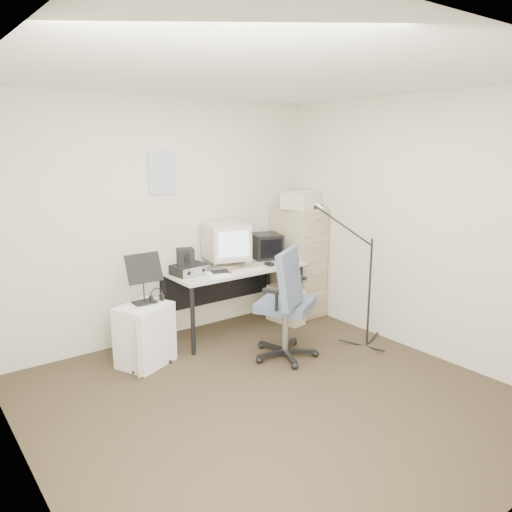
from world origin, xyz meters
TOP-DOWN VIEW (x-y plane):
  - floor at (0.00, 0.00)m, footprint 3.60×3.60m
  - ceiling at (0.00, 0.00)m, footprint 3.60×3.60m
  - wall_back at (0.00, 1.80)m, footprint 3.60×0.02m
  - wall_front at (0.00, -1.80)m, footprint 3.60×0.02m
  - wall_left at (-1.80, 0.00)m, footprint 0.02×3.60m
  - wall_right at (1.80, 0.00)m, footprint 0.02×3.60m
  - wall_calendar at (-0.02, 1.79)m, footprint 0.30×0.02m
  - filing_cabinet at (1.58, 1.48)m, footprint 0.40×0.60m
  - printer at (1.58, 1.42)m, footprint 0.55×0.44m
  - desk at (0.63, 1.45)m, footprint 1.50×0.70m
  - crt_monitor at (0.57, 1.52)m, footprint 0.51×0.53m
  - crt_tv at (1.16, 1.58)m, footprint 0.40×0.41m
  - desk_speaker at (0.84, 1.53)m, footprint 0.09×0.09m
  - keyboard at (0.64, 1.27)m, footprint 0.41×0.16m
  - mouse at (0.97, 1.26)m, footprint 0.06×0.11m
  - radio_receiver at (0.09, 1.47)m, footprint 0.37×0.29m
  - radio_speaker at (0.06, 1.49)m, footprint 0.21×0.20m
  - papers at (0.30, 1.29)m, footprint 0.28×0.34m
  - pc_tower at (1.25, 1.31)m, footprint 0.25×0.47m
  - office_chair at (0.62, 0.57)m, footprint 0.88×0.88m
  - side_cart at (-0.54, 1.24)m, footprint 0.58×0.53m
  - music_stand at (-0.50, 1.29)m, footprint 0.36×0.22m
  - headphones at (-0.39, 1.26)m, footprint 0.15×0.15m
  - mic_stand at (1.47, 0.28)m, footprint 0.03×0.03m

SIDE VIEW (x-z plane):
  - floor at x=0.00m, z-range -0.01..0.00m
  - pc_tower at x=1.25m, z-range 0.00..0.42m
  - side_cart at x=-0.54m, z-range 0.00..0.58m
  - desk at x=0.63m, z-range 0.00..0.73m
  - office_chair at x=0.62m, z-range 0.00..1.11m
  - headphones at x=-0.39m, z-range 0.61..0.64m
  - filing_cabinet at x=1.58m, z-range 0.00..1.30m
  - mic_stand at x=1.47m, z-range 0.00..1.47m
  - papers at x=0.30m, z-range 0.73..0.75m
  - keyboard at x=0.64m, z-range 0.73..0.75m
  - mouse at x=0.97m, z-range 0.73..0.76m
  - radio_receiver at x=0.09m, z-range 0.73..0.83m
  - desk_speaker at x=0.84m, z-range 0.73..0.87m
  - music_stand at x=-0.50m, z-range 0.58..1.07m
  - crt_tv at x=1.16m, z-range 0.73..1.02m
  - radio_speaker at x=0.06m, z-range 0.83..0.99m
  - crt_monitor at x=0.57m, z-range 0.73..1.20m
  - wall_back at x=0.00m, z-range 0.00..2.50m
  - wall_front at x=0.00m, z-range 0.00..2.50m
  - wall_left at x=-1.80m, z-range 0.00..2.50m
  - wall_right at x=1.80m, z-range 0.00..2.50m
  - printer at x=1.58m, z-range 1.30..1.48m
  - wall_calendar at x=-0.02m, z-range 1.53..1.97m
  - ceiling at x=0.00m, z-range 2.50..2.50m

